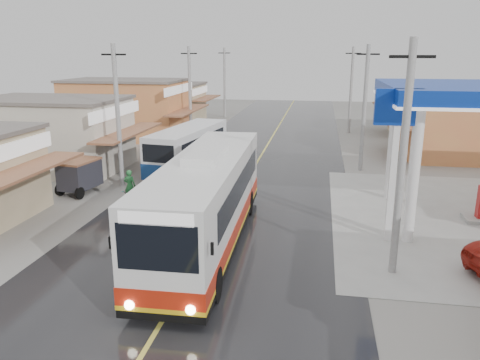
{
  "coord_description": "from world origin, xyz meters",
  "views": [
    {
      "loc": [
        4.24,
        -15.79,
        7.55
      ],
      "look_at": [
        0.93,
        3.5,
        2.17
      ],
      "focal_mm": 35.0,
      "sensor_mm": 36.0,
      "label": 1
    }
  ],
  "objects_px": {
    "tricycle_near": "(79,174)",
    "second_bus": "(189,148)",
    "cyclist": "(132,195)",
    "coach_bus": "(207,200)"
  },
  "relations": [
    {
      "from": "tricycle_near",
      "to": "second_bus",
      "type": "bearing_deg",
      "value": 61.16
    },
    {
      "from": "tricycle_near",
      "to": "cyclist",
      "type": "bearing_deg",
      "value": -17.8
    },
    {
      "from": "second_bus",
      "to": "tricycle_near",
      "type": "relative_size",
      "value": 3.32
    },
    {
      "from": "second_bus",
      "to": "cyclist",
      "type": "xyz_separation_m",
      "value": [
        -0.75,
        -7.77,
        -0.87
      ]
    },
    {
      "from": "coach_bus",
      "to": "cyclist",
      "type": "bearing_deg",
      "value": 139.87
    },
    {
      "from": "cyclist",
      "to": "second_bus",
      "type": "bearing_deg",
      "value": 85.95
    },
    {
      "from": "coach_bus",
      "to": "second_bus",
      "type": "xyz_separation_m",
      "value": [
        -4.08,
        11.66,
        -0.35
      ]
    },
    {
      "from": "second_bus",
      "to": "tricycle_near",
      "type": "bearing_deg",
      "value": -119.96
    },
    {
      "from": "coach_bus",
      "to": "tricycle_near",
      "type": "bearing_deg",
      "value": 144.79
    },
    {
      "from": "coach_bus",
      "to": "second_bus",
      "type": "height_order",
      "value": "coach_bus"
    }
  ]
}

